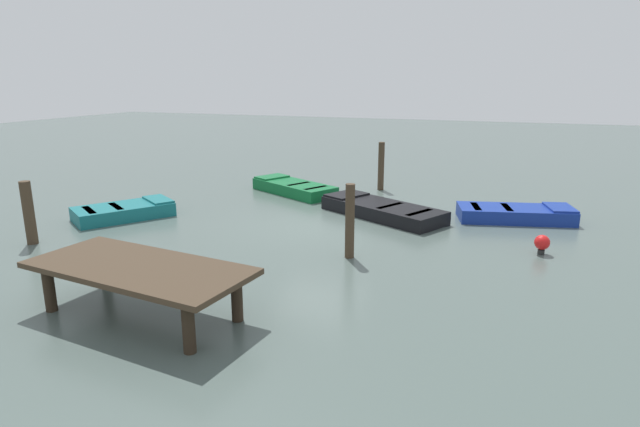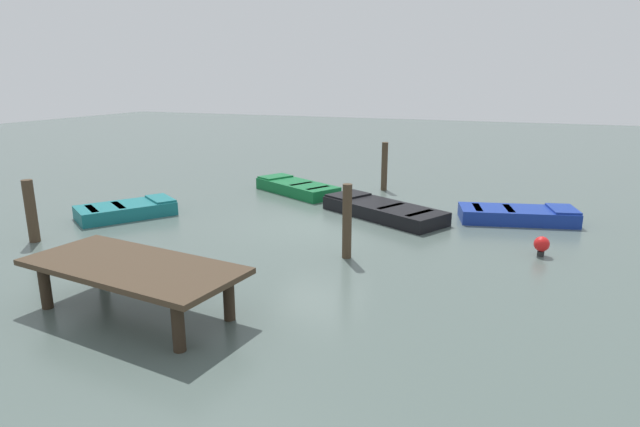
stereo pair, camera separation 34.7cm
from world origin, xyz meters
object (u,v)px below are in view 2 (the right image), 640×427
(dock_segment, at_px, (133,270))
(mooring_piling_mid_right, at_px, (31,211))
(rowboat_green, at_px, (296,187))
(rowboat_black, at_px, (382,210))
(mooring_piling_mid_left, at_px, (384,166))
(mooring_piling_far_left, at_px, (347,221))
(marker_buoy, at_px, (542,245))
(rowboat_teal, at_px, (127,210))
(rowboat_blue, at_px, (518,215))

(dock_segment, relative_size, mooring_piling_mid_right, 2.61)
(rowboat_green, bearing_deg, rowboat_black, 179.05)
(rowboat_black, relative_size, mooring_piling_mid_left, 2.32)
(mooring_piling_far_left, bearing_deg, mooring_piling_mid_left, -81.25)
(dock_segment, bearing_deg, mooring_piling_mid_right, -17.52)
(marker_buoy, bearing_deg, mooring_piling_mid_left, -47.41)
(mooring_piling_far_left, distance_m, mooring_piling_mid_left, 7.83)
(dock_segment, distance_m, rowboat_black, 8.55)
(rowboat_black, relative_size, rowboat_teal, 1.36)
(dock_segment, height_order, rowboat_black, dock_segment)
(mooring_piling_far_left, height_order, mooring_piling_mid_left, mooring_piling_mid_left)
(marker_buoy, bearing_deg, dock_segment, 41.95)
(mooring_piling_mid_right, bearing_deg, dock_segment, 155.61)
(rowboat_blue, relative_size, rowboat_green, 0.95)
(dock_segment, bearing_deg, mooring_piling_mid_left, -89.45)
(rowboat_black, height_order, mooring_piling_mid_right, mooring_piling_mid_right)
(mooring_piling_mid_left, height_order, marker_buoy, mooring_piling_mid_left)
(rowboat_green, height_order, mooring_piling_far_left, mooring_piling_far_left)
(rowboat_black, distance_m, marker_buoy, 4.94)
(rowboat_black, relative_size, mooring_piling_far_left, 2.36)
(rowboat_black, distance_m, mooring_piling_far_left, 4.00)
(rowboat_blue, xyz_separation_m, mooring_piling_mid_right, (11.53, 6.70, 0.59))
(dock_segment, xyz_separation_m, marker_buoy, (-6.77, -6.09, -0.54))
(rowboat_black, height_order, rowboat_green, same)
(mooring_piling_mid_right, relative_size, marker_buoy, 3.38)
(rowboat_blue, distance_m, rowboat_green, 7.75)
(mooring_piling_far_left, distance_m, mooring_piling_mid_right, 8.11)
(rowboat_black, distance_m, rowboat_teal, 7.78)
(rowboat_blue, bearing_deg, dock_segment, -137.61)
(mooring_piling_mid_right, relative_size, mooring_piling_mid_left, 0.90)
(rowboat_green, height_order, marker_buoy, marker_buoy)
(rowboat_green, relative_size, marker_buoy, 7.55)
(dock_segment, xyz_separation_m, rowboat_blue, (-6.16, -9.13, -0.61))
(mooring_piling_mid_left, xyz_separation_m, marker_buoy, (-5.44, 5.92, -0.61))
(rowboat_teal, height_order, mooring_piling_mid_right, mooring_piling_mid_right)
(mooring_piling_mid_left, bearing_deg, rowboat_blue, 149.25)
(mooring_piling_far_left, height_order, marker_buoy, mooring_piling_far_left)
(rowboat_blue, bearing_deg, mooring_piling_far_left, -140.39)
(rowboat_green, relative_size, mooring_piling_mid_left, 2.01)
(mooring_piling_far_left, relative_size, mooring_piling_mid_right, 1.09)
(rowboat_green, bearing_deg, marker_buoy, -179.25)
(rowboat_green, bearing_deg, rowboat_blue, -160.89)
(rowboat_green, bearing_deg, mooring_piling_mid_left, -121.09)
(dock_segment, xyz_separation_m, rowboat_teal, (4.91, -5.30, -0.61))
(rowboat_teal, distance_m, marker_buoy, 11.71)
(rowboat_green, xyz_separation_m, mooring_piling_far_left, (-4.03, 6.02, 0.67))
(marker_buoy, bearing_deg, rowboat_black, -25.41)
(rowboat_black, height_order, mooring_piling_far_left, mooring_piling_far_left)
(rowboat_blue, height_order, mooring_piling_far_left, mooring_piling_far_left)
(rowboat_green, bearing_deg, dock_segment, 125.99)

